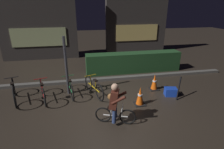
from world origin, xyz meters
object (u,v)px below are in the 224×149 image
at_px(parked_bike_center_left, 70,87).
at_px(traffic_cone_near, 140,96).
at_px(traffic_cone_far, 154,82).
at_px(cyclist, 115,103).
at_px(parked_bike_center_right, 94,87).
at_px(blue_crate, 171,92).
at_px(street_post, 66,67).
at_px(parked_bike_leftmost, 14,92).
at_px(closed_umbrella, 179,88).
at_px(parked_bike_left_mid, 43,91).

bearing_deg(parked_bike_center_left, traffic_cone_near, -127.67).
xyz_separation_m(traffic_cone_far, cyclist, (-2.02, -1.84, 0.31)).
xyz_separation_m(parked_bike_center_left, parked_bike_center_right, (0.88, -0.19, 0.01)).
height_order(blue_crate, cyclist, cyclist).
distance_m(street_post, parked_bike_center_right, 1.26).
xyz_separation_m(parked_bike_leftmost, parked_bike_center_left, (1.91, 0.10, -0.04)).
bearing_deg(cyclist, parked_bike_center_right, 123.11).
xyz_separation_m(traffic_cone_far, blue_crate, (0.40, -0.61, -0.17)).
relative_size(parked_bike_leftmost, blue_crate, 3.81).
distance_m(street_post, closed_umbrella, 4.16).
relative_size(street_post, parked_bike_center_left, 1.46).
height_order(street_post, traffic_cone_far, street_post).
bearing_deg(traffic_cone_near, parked_bike_center_left, 153.68).
relative_size(parked_bike_leftmost, parked_bike_left_mid, 1.07).
bearing_deg(blue_crate, traffic_cone_near, -163.67).
height_order(parked_bike_center_right, traffic_cone_near, parked_bike_center_right).
xyz_separation_m(parked_bike_left_mid, parked_bike_center_left, (0.94, 0.21, -0.01)).
relative_size(street_post, parked_bike_leftmost, 1.32).
bearing_deg(parked_bike_left_mid, street_post, -83.86).
bearing_deg(parked_bike_leftmost, parked_bike_left_mid, -114.89).
relative_size(street_post, traffic_cone_near, 3.40).
bearing_deg(parked_bike_left_mid, closed_umbrella, -114.70).
bearing_deg(blue_crate, parked_bike_left_mid, 173.16).
distance_m(parked_bike_center_left, traffic_cone_far, 3.33).
height_order(street_post, cyclist, street_post).
relative_size(parked_bike_center_right, closed_umbrella, 1.77).
height_order(street_post, parked_bike_center_right, street_post).
distance_m(parked_bike_left_mid, traffic_cone_near, 3.43).
height_order(parked_bike_center_left, parked_bike_center_right, parked_bike_center_right).
bearing_deg(closed_umbrella, parked_bike_leftmost, 121.45).
bearing_deg(parked_bike_leftmost, blue_crate, -115.07).
relative_size(parked_bike_left_mid, cyclist, 1.25).
distance_m(parked_bike_left_mid, traffic_cone_far, 4.26).
distance_m(parked_bike_leftmost, closed_umbrella, 5.86).
bearing_deg(parked_bike_center_left, parked_bike_center_right, -113.33).
bearing_deg(blue_crate, parked_bike_center_left, 168.35).
bearing_deg(parked_bike_center_left, street_post, 13.94).
bearing_deg(traffic_cone_far, parked_bike_leftmost, 179.34).
xyz_separation_m(traffic_cone_near, cyclist, (-1.06, -0.82, 0.32)).
bearing_deg(cyclist, street_post, 142.75).
relative_size(street_post, closed_umbrella, 2.59).
bearing_deg(parked_bike_leftmost, closed_umbrella, -117.33).
bearing_deg(traffic_cone_far, traffic_cone_near, -133.61).
bearing_deg(parked_bike_center_right, street_post, 51.61).
bearing_deg(street_post, traffic_cone_far, -4.85).
bearing_deg(cyclist, traffic_cone_near, 57.90).
bearing_deg(cyclist, closed_umbrella, 40.68).
bearing_deg(closed_umbrella, traffic_cone_far, 73.06).
bearing_deg(parked_bike_center_right, traffic_cone_near, -143.33).
height_order(traffic_cone_far, blue_crate, traffic_cone_far).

